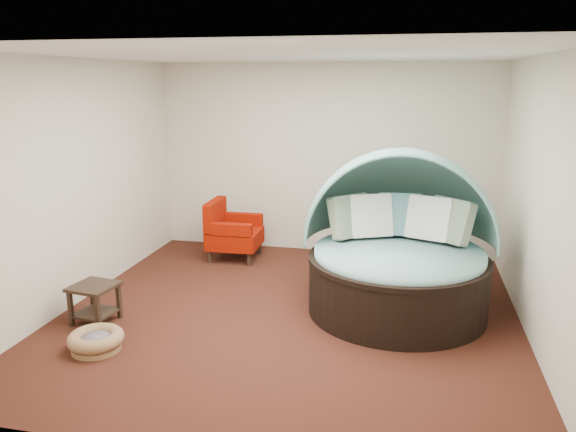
% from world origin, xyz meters
% --- Properties ---
extents(floor, '(5.00, 5.00, 0.00)m').
position_xyz_m(floor, '(0.00, 0.00, 0.00)').
color(floor, '#421A12').
rests_on(floor, ground).
extents(wall_back, '(5.00, 0.00, 5.00)m').
position_xyz_m(wall_back, '(0.00, 2.50, 1.40)').
color(wall_back, beige).
rests_on(wall_back, floor).
extents(wall_front, '(5.00, 0.00, 5.00)m').
position_xyz_m(wall_front, '(0.00, -2.50, 1.40)').
color(wall_front, beige).
rests_on(wall_front, floor).
extents(wall_left, '(0.00, 5.00, 5.00)m').
position_xyz_m(wall_left, '(-2.50, 0.00, 1.40)').
color(wall_left, beige).
rests_on(wall_left, floor).
extents(wall_right, '(0.00, 5.00, 5.00)m').
position_xyz_m(wall_right, '(2.50, 0.00, 1.40)').
color(wall_right, beige).
rests_on(wall_right, floor).
extents(ceiling, '(5.00, 5.00, 0.00)m').
position_xyz_m(ceiling, '(0.00, 0.00, 2.80)').
color(ceiling, white).
rests_on(ceiling, wall_back).
extents(canopy_daybed, '(2.20, 2.07, 1.83)m').
position_xyz_m(canopy_daybed, '(1.16, 0.48, 0.85)').
color(canopy_daybed, black).
rests_on(canopy_daybed, floor).
extents(pet_basket, '(0.60, 0.60, 0.19)m').
position_xyz_m(pet_basket, '(-1.65, -1.21, 0.10)').
color(pet_basket, brown).
rests_on(pet_basket, floor).
extents(red_armchair, '(0.74, 0.75, 0.85)m').
position_xyz_m(red_armchair, '(-1.26, 1.83, 0.39)').
color(red_armchair, black).
rests_on(red_armchair, floor).
extents(side_table, '(0.50, 0.50, 0.42)m').
position_xyz_m(side_table, '(-2.00, -0.63, 0.27)').
color(side_table, black).
rests_on(side_table, floor).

